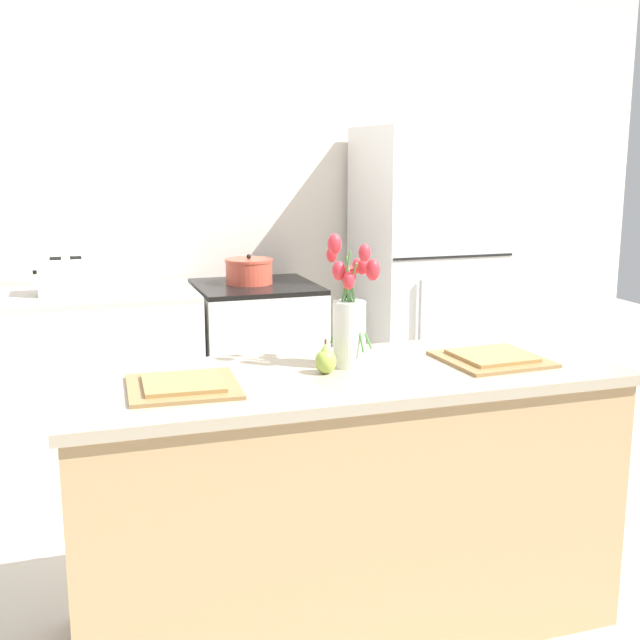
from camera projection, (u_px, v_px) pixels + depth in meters
The scene contains 12 objects.
ground_plane at pixel (343, 621), 2.75m from camera, with size 10.00×10.00×0.00m, color beige.
back_wall at pixel (219, 195), 4.33m from camera, with size 5.20×0.08×2.70m.
kitchen_island at pixel (343, 500), 2.66m from camera, with size 1.80×0.66×0.89m.
back_counter at pixel (21, 392), 3.82m from camera, with size 1.68×0.60×0.92m.
stove_range at pixel (257, 371), 4.17m from camera, with size 0.60×0.61×0.92m.
refrigerator at pixel (425, 287), 4.38m from camera, with size 0.68×0.67×1.71m.
flower_vase at pixel (350, 316), 2.60m from camera, with size 0.15×0.17×0.44m.
pear_figurine at pixel (326, 360), 2.53m from camera, with size 0.07×0.07×0.11m.
plate_setting_left at pixel (183, 385), 2.38m from camera, with size 0.34×0.34×0.02m.
plate_setting_right at pixel (492, 358), 2.70m from camera, with size 0.34×0.34×0.02m.
toaster at pixel (67, 276), 3.78m from camera, with size 0.28×0.18×0.17m.
cooking_pot at pixel (249, 271), 4.08m from camera, with size 0.24×0.24×0.15m.
Camera 1 is at (-0.85, -2.33, 1.57)m, focal length 45.00 mm.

